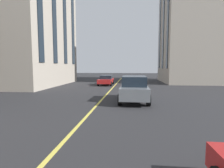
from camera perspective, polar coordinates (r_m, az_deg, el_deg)
The scene contains 5 objects.
lane_centre_line at distance 15.65m, azimuth -2.33°, elevation -3.96°, with size 80.00×0.16×0.01m.
car_grey_mid at distance 13.47m, azimuth 6.97°, elevation -1.38°, with size 4.70×2.14×1.88m.
car_red_parked_b at distance 25.59m, azimuth -1.88°, elevation 1.28°, with size 4.40×1.95×1.37m.
building_left_near at distance 29.57m, azimuth -26.01°, elevation 21.25°, with size 14.43×10.12×21.75m.
building_right_near at distance 33.20m, azimuth 23.70°, elevation 15.08°, with size 11.23×8.83×16.75m.
Camera 1 is at (4.73, -2.30, 2.56)m, focal length 28.85 mm.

